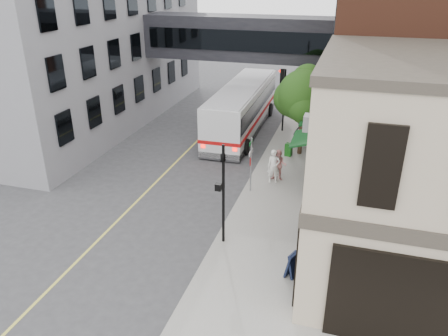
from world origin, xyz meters
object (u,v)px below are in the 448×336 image
Objects in this scene: sandwich_board at (292,265)px; bus at (242,106)px; pedestrian_b at (279,165)px; pedestrian_c at (301,131)px; pedestrian_a at (274,166)px; newspaper_box at (289,150)px.

bus is at bearing 132.51° from sandwich_board.
bus reaches higher than sandwich_board.
pedestrian_c is at bearing 82.39° from pedestrian_b.
pedestrian_b is at bearing 125.32° from sandwich_board.
bus is at bearing 113.88° from pedestrian_b.
bus is 7.83× the size of pedestrian_c.
pedestrian_a is 8.21m from sandwich_board.
pedestrian_b is 2.17× the size of newspaper_box.
sandwich_board is at bearing -80.17° from pedestrian_b.
pedestrian_a reaches higher than newspaper_box.
bus is 8.93m from pedestrian_b.
pedestrian_a reaches higher than pedestrian_c.
newspaper_box is (-0.01, 3.66, -0.48)m from pedestrian_b.
pedestrian_a reaches higher than pedestrian_b.
bus is 15.07× the size of newspaper_box.
pedestrian_b reaches higher than sandwich_board.
bus is 17.28m from sandwich_board.
pedestrian_b reaches higher than newspaper_box.
bus is at bearing 98.57° from pedestrian_a.
sandwich_board is (2.01, -8.23, -0.38)m from pedestrian_b.
pedestrian_b is at bearing -98.72° from pedestrian_c.
pedestrian_b is 6.31m from pedestrian_c.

